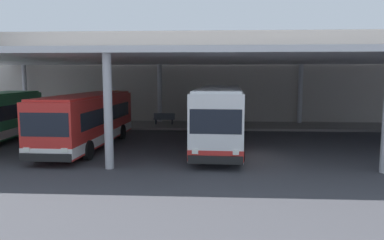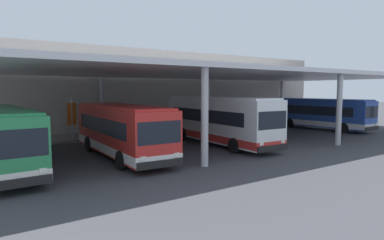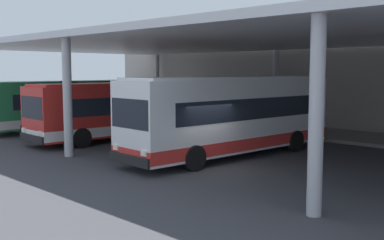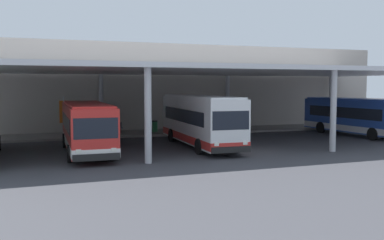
% 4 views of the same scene
% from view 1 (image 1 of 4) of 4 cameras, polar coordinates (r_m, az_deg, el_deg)
% --- Properties ---
extents(ground_plane, '(200.00, 200.00, 0.00)m').
position_cam_1_polar(ground_plane, '(19.17, 7.51, -5.93)').
color(ground_plane, '#3D3D42').
extents(platform_kerb, '(42.00, 4.50, 0.18)m').
position_cam_1_polar(platform_kerb, '(30.71, 5.93, -0.91)').
color(platform_kerb, gray).
rests_on(platform_kerb, ground).
extents(station_building_facade, '(48.00, 1.60, 8.26)m').
position_cam_1_polar(station_building_facade, '(33.67, 5.77, 6.68)').
color(station_building_facade, '#ADA399').
rests_on(station_building_facade, ground).
extents(canopy_shelter, '(40.00, 17.00, 5.55)m').
position_cam_1_polar(canopy_shelter, '(24.21, 6.76, 9.39)').
color(canopy_shelter, silver).
rests_on(canopy_shelter, ground).
extents(bus_second_bay, '(2.97, 10.61, 3.17)m').
position_cam_1_polar(bus_second_bay, '(22.48, -16.02, 0.03)').
color(bus_second_bay, red).
rests_on(bus_second_bay, ground).
extents(bus_middle_bay, '(3.10, 11.44, 3.57)m').
position_cam_1_polar(bus_middle_bay, '(21.55, 4.37, 0.49)').
color(bus_middle_bay, white).
rests_on(bus_middle_bay, ground).
extents(bench_waiting, '(1.80, 0.45, 0.92)m').
position_cam_1_polar(bench_waiting, '(30.95, -4.39, 0.24)').
color(bench_waiting, '#4C515B').
rests_on(bench_waiting, platform_kerb).
extents(trash_bin, '(0.52, 0.52, 0.98)m').
position_cam_1_polar(trash_bin, '(30.74, 2.75, 0.23)').
color(trash_bin, '#236638').
rests_on(trash_bin, platform_kerb).
extents(banner_sign, '(0.70, 0.12, 3.20)m').
position_cam_1_polar(banner_sign, '(30.77, -12.06, 2.53)').
color(banner_sign, '#B2B2B7').
rests_on(banner_sign, platform_kerb).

